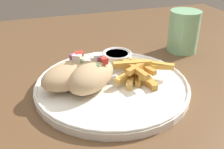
% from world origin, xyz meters
% --- Properties ---
extents(table, '(1.19, 1.19, 0.72)m').
position_xyz_m(table, '(0.00, 0.00, 0.65)').
color(table, brown).
rests_on(table, ground_plane).
extents(plate, '(0.31, 0.31, 0.02)m').
position_xyz_m(plate, '(-0.04, 0.02, 0.73)').
color(plate, white).
rests_on(plate, table).
extents(pita_sandwich_near, '(0.13, 0.13, 0.06)m').
position_xyz_m(pita_sandwich_near, '(-0.08, 0.01, 0.77)').
color(pita_sandwich_near, tan).
rests_on(pita_sandwich_near, plate).
extents(pita_sandwich_far, '(0.16, 0.13, 0.06)m').
position_xyz_m(pita_sandwich_far, '(-0.11, 0.04, 0.76)').
color(pita_sandwich_far, tan).
rests_on(pita_sandwich_far, plate).
extents(fries_pile, '(0.13, 0.10, 0.04)m').
position_xyz_m(fries_pile, '(0.03, 0.02, 0.75)').
color(fries_pile, gold).
rests_on(fries_pile, plate).
extents(sauce_ramekin, '(0.07, 0.07, 0.03)m').
position_xyz_m(sauce_ramekin, '(-0.00, 0.09, 0.76)').
color(sauce_ramekin, white).
rests_on(sauce_ramekin, plate).
extents(water_glass, '(0.08, 0.08, 0.11)m').
position_xyz_m(water_glass, '(0.21, 0.15, 0.77)').
color(water_glass, '#8CCC93').
rests_on(water_glass, table).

